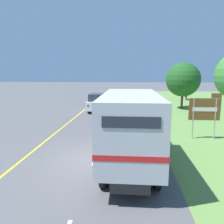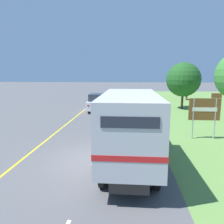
{
  "view_description": "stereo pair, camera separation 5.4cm",
  "coord_description": "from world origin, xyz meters",
  "views": [
    {
      "loc": [
        1.7,
        -10.53,
        4.34
      ],
      "look_at": [
        0.3,
        7.16,
        1.2
      ],
      "focal_mm": 35.0,
      "sensor_mm": 36.0,
      "label": 1
    },
    {
      "loc": [
        1.76,
        -10.52,
        4.34
      ],
      "look_at": [
        0.3,
        7.16,
        1.2
      ],
      "focal_mm": 35.0,
      "sensor_mm": 36.0,
      "label": 2
    }
  ],
  "objects": [
    {
      "name": "roadside_tree_far",
      "position": [
        11.08,
        26.24,
        3.57
      ],
      "size": [
        3.39,
        3.39,
        5.27
      ],
      "color": "brown",
      "rests_on": "ground"
    },
    {
      "name": "centre_dash_mid_a",
      "position": [
        0.0,
        7.13,
        0.0
      ],
      "size": [
        0.12,
        2.6,
        0.01
      ],
      "primitive_type": "cube",
      "color": "white",
      "rests_on": "ground"
    },
    {
      "name": "edge_line_yellow",
      "position": [
        -3.7,
        14.38,
        0.0
      ],
      "size": [
        0.12,
        59.81,
        0.01
      ],
      "primitive_type": "cube",
      "color": "yellow",
      "rests_on": "ground"
    },
    {
      "name": "highway_sign",
      "position": [
        6.72,
        4.12,
        1.94
      ],
      "size": [
        2.03,
        0.09,
        3.08
      ],
      "color": "#9E9EA3",
      "rests_on": "ground"
    },
    {
      "name": "centre_dash_near",
      "position": [
        0.0,
        0.53,
        0.0
      ],
      "size": [
        0.12,
        2.6,
        0.01
      ],
      "primitive_type": "cube",
      "color": "white",
      "rests_on": "ground"
    },
    {
      "name": "ground_plane",
      "position": [
        0.0,
        0.0,
        0.0
      ],
      "size": [
        200.0,
        200.0,
        0.0
      ],
      "primitive_type": "plane",
      "color": "#515154"
    },
    {
      "name": "horse_trailer_truck",
      "position": [
        1.77,
        -0.27,
        1.95
      ],
      "size": [
        2.41,
        8.2,
        3.47
      ],
      "color": "black",
      "rests_on": "ground"
    },
    {
      "name": "lead_car_white",
      "position": [
        -2.04,
        14.28,
        1.02
      ],
      "size": [
        1.8,
        4.24,
        2.06
      ],
      "color": "black",
      "rests_on": "ground"
    },
    {
      "name": "centre_dash_farthest",
      "position": [
        0.0,
        26.93,
        0.0
      ],
      "size": [
        0.12,
        2.6,
        0.01
      ],
      "primitive_type": "cube",
      "color": "white",
      "rests_on": "ground"
    },
    {
      "name": "centre_dash_far",
      "position": [
        0.0,
        20.33,
        0.0
      ],
      "size": [
        0.12,
        2.6,
        0.01
      ],
      "primitive_type": "cube",
      "color": "white",
      "rests_on": "ground"
    },
    {
      "name": "centre_dash_mid_b",
      "position": [
        0.0,
        13.73,
        0.0
      ],
      "size": [
        0.12,
        2.6,
        0.01
      ],
      "primitive_type": "cube",
      "color": "white",
      "rests_on": "ground"
    },
    {
      "name": "roadside_tree_mid",
      "position": [
        8.25,
        17.02,
        3.59
      ],
      "size": [
        4.15,
        4.15,
        5.68
      ],
      "color": "#4C3823",
      "rests_on": "ground"
    }
  ]
}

